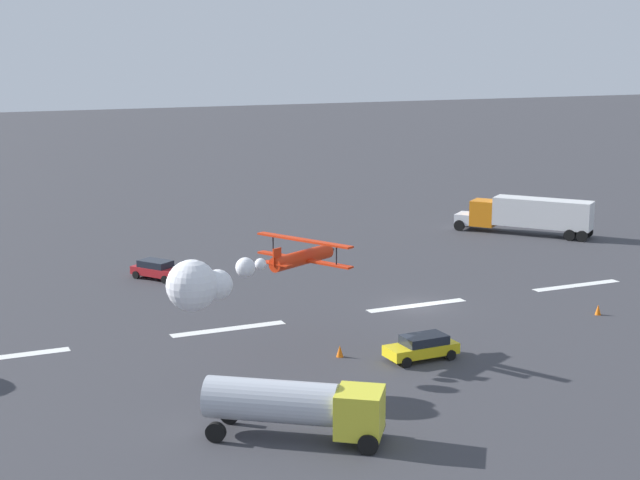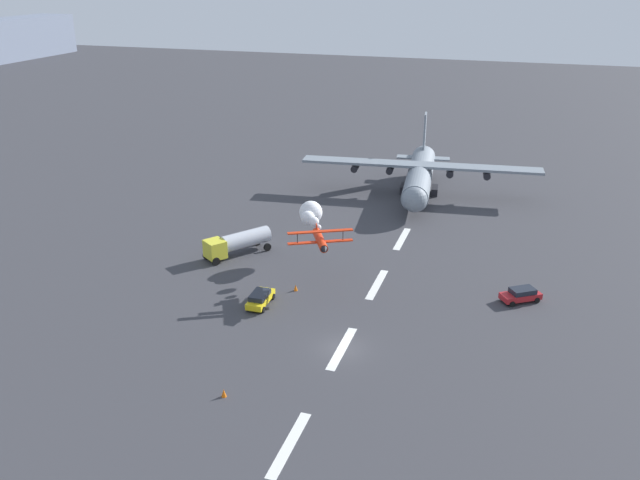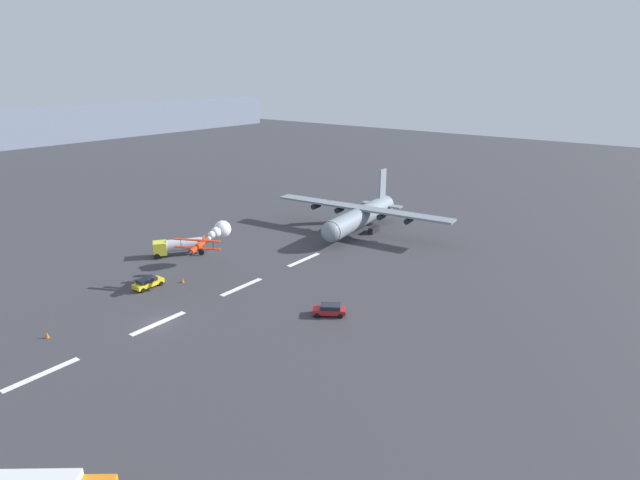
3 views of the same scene
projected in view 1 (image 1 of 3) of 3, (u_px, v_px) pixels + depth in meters
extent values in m
plane|color=#38383D|center=(417.00, 305.00, 71.27)|extent=(440.00, 440.00, 0.00)
cube|color=white|center=(576.00, 285.00, 77.11)|extent=(8.00, 0.90, 0.01)
cube|color=white|center=(417.00, 305.00, 71.27)|extent=(8.00, 0.90, 0.01)
cube|color=white|center=(229.00, 329.00, 65.43)|extent=(8.00, 0.90, 0.01)
cube|color=white|center=(4.00, 357.00, 59.59)|extent=(8.00, 0.90, 0.01)
cylinder|color=red|center=(302.00, 258.00, 60.03)|extent=(5.06, 3.22, 0.92)
cube|color=red|center=(304.00, 260.00, 60.22)|extent=(3.86, 6.72, 0.12)
cube|color=red|center=(304.00, 240.00, 59.97)|extent=(3.86, 6.72, 0.12)
cylinder|color=black|center=(273.00, 245.00, 61.64)|extent=(0.08, 0.08, 1.24)
cylinder|color=black|center=(336.00, 255.00, 58.54)|extent=(0.08, 0.08, 1.24)
cube|color=red|center=(277.00, 257.00, 58.14)|extent=(0.67, 0.41, 1.10)
cube|color=red|center=(277.00, 264.00, 58.22)|extent=(1.45, 2.05, 0.08)
cone|color=black|center=(331.00, 250.00, 62.31)|extent=(0.98, 1.01, 0.78)
sphere|color=white|center=(261.00, 264.00, 57.62)|extent=(0.70, 0.70, 0.70)
sphere|color=white|center=(245.00, 267.00, 56.25)|extent=(1.16, 1.16, 1.16)
sphere|color=white|center=(218.00, 285.00, 54.09)|extent=(1.71, 1.71, 1.71)
sphere|color=white|center=(191.00, 285.00, 53.03)|extent=(2.32, 2.32, 2.32)
sphere|color=white|center=(192.00, 285.00, 53.32)|extent=(2.86, 2.86, 2.86)
cube|color=silver|center=(465.00, 218.00, 100.25)|extent=(2.95, 2.82, 1.10)
cube|color=orange|center=(484.00, 213.00, 99.21)|extent=(3.45, 3.44, 2.60)
cube|color=silver|center=(543.00, 213.00, 96.44)|extent=(8.01, 9.09, 2.80)
cylinder|color=black|center=(459.00, 225.00, 99.36)|extent=(0.96, 1.08, 1.10)
cylinder|color=black|center=(570.00, 235.00, 94.36)|extent=(0.96, 1.08, 1.10)
cylinder|color=black|center=(582.00, 236.00, 93.82)|extent=(0.96, 1.08, 1.10)
cylinder|color=black|center=(467.00, 221.00, 101.54)|extent=(0.96, 1.08, 1.10)
cylinder|color=black|center=(575.00, 231.00, 96.54)|extent=(0.96, 1.08, 1.10)
cylinder|color=black|center=(587.00, 232.00, 96.00)|extent=(0.96, 1.08, 1.10)
cube|color=yellow|center=(360.00, 412.00, 46.49)|extent=(3.18, 3.23, 2.20)
cylinder|color=#B7BCC6|center=(271.00, 401.00, 47.27)|extent=(6.57, 5.51, 2.10)
cylinder|color=black|center=(375.00, 425.00, 47.75)|extent=(1.00, 0.84, 1.00)
cylinder|color=black|center=(230.00, 414.00, 49.17)|extent=(1.00, 0.84, 1.00)
cylinder|color=black|center=(368.00, 445.00, 45.45)|extent=(1.00, 0.84, 1.00)
cylinder|color=black|center=(216.00, 432.00, 46.86)|extent=(1.00, 0.84, 1.00)
cube|color=#B21E23|center=(157.00, 271.00, 79.17)|extent=(3.95, 4.62, 0.65)
cube|color=#1E232D|center=(155.00, 264.00, 79.15)|extent=(2.85, 3.10, 0.55)
cylinder|color=black|center=(179.00, 275.00, 79.21)|extent=(0.54, 0.65, 0.64)
cylinder|color=black|center=(151.00, 271.00, 80.77)|extent=(0.54, 0.65, 0.64)
cylinder|color=black|center=(165.00, 280.00, 77.70)|extent=(0.54, 0.65, 0.64)
cylinder|color=black|center=(136.00, 275.00, 79.27)|extent=(0.54, 0.65, 0.64)
cube|color=yellow|center=(421.00, 349.00, 59.04)|extent=(4.56, 1.95, 0.65)
cube|color=#1E232D|center=(424.00, 339.00, 59.01)|extent=(2.76, 1.75, 0.55)
cylinder|color=black|center=(406.00, 362.00, 57.64)|extent=(0.65, 0.24, 0.64)
cylinder|color=black|center=(451.00, 355.00, 58.99)|extent=(0.65, 0.24, 0.64)
cylinder|color=black|center=(391.00, 354.00, 59.22)|extent=(0.65, 0.24, 0.64)
cylinder|color=black|center=(435.00, 347.00, 60.58)|extent=(0.65, 0.24, 0.64)
cone|color=orange|center=(598.00, 310.00, 68.77)|extent=(0.44, 0.44, 0.75)
cone|color=orange|center=(340.00, 351.00, 59.59)|extent=(0.44, 0.44, 0.75)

